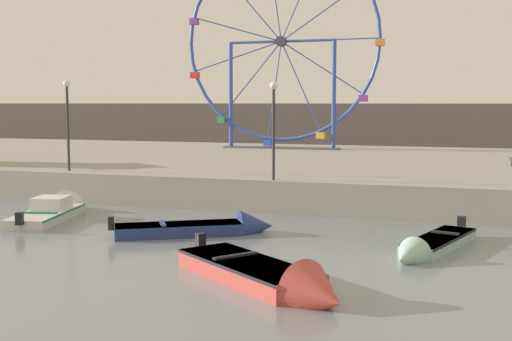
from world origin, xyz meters
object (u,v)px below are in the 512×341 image
at_px(motorboat_pale_grey, 58,209).
at_px(motorboat_faded_red, 274,279).
at_px(motorboat_navy_blue, 209,228).
at_px(promenade_lamp_near, 274,116).
at_px(motorboat_seafoam, 429,247).
at_px(ferris_wheel_blue_frame, 281,45).
at_px(promenade_lamp_far, 67,112).

distance_m(motorboat_pale_grey, motorboat_faded_red, 13.42).
height_order(motorboat_navy_blue, promenade_lamp_near, promenade_lamp_near).
xyz_separation_m(motorboat_seafoam, ferris_wheel_blue_frame, (-11.58, 23.81, 8.20)).
bearing_deg(motorboat_faded_red, motorboat_navy_blue, 161.90).
bearing_deg(motorboat_navy_blue, ferris_wheel_blue_frame, 69.23).
relative_size(ferris_wheel_blue_frame, promenade_lamp_near, 3.54).
height_order(motorboat_navy_blue, motorboat_pale_grey, motorboat_pale_grey).
bearing_deg(motorboat_faded_red, promenade_lamp_near, 143.76).
bearing_deg(motorboat_pale_grey, promenade_lamp_far, 15.12).
xyz_separation_m(motorboat_navy_blue, motorboat_pale_grey, (-7.12, 1.55, 0.03)).
bearing_deg(ferris_wheel_blue_frame, motorboat_faded_red, -73.93).
relative_size(motorboat_seafoam, promenade_lamp_near, 1.32).
distance_m(motorboat_faded_red, promenade_lamp_near, 11.95).
bearing_deg(promenade_lamp_far, promenade_lamp_near, -2.83).
height_order(motorboat_faded_red, ferris_wheel_blue_frame, ferris_wheel_blue_frame).
distance_m(motorboat_pale_grey, ferris_wheel_blue_frame, 23.32).
xyz_separation_m(motorboat_navy_blue, ferris_wheel_blue_frame, (-4.26, 23.21, 8.18)).
xyz_separation_m(motorboat_pale_grey, promenade_lamp_near, (7.87, 3.51, 3.68)).
relative_size(motorboat_navy_blue, promenade_lamp_near, 1.32).
distance_m(motorboat_navy_blue, motorboat_seafoam, 7.35).
distance_m(promenade_lamp_near, promenade_lamp_far, 10.04).
height_order(motorboat_navy_blue, motorboat_faded_red, motorboat_faded_red).
height_order(motorboat_pale_grey, promenade_lamp_near, promenade_lamp_near).
height_order(motorboat_seafoam, promenade_lamp_near, promenade_lamp_near).
bearing_deg(ferris_wheel_blue_frame, motorboat_seafoam, -64.06).
bearing_deg(motorboat_navy_blue, promenade_lamp_near, 50.32).
distance_m(motorboat_navy_blue, motorboat_pale_grey, 7.28).
bearing_deg(motorboat_faded_red, ferris_wheel_blue_frame, 142.72).
xyz_separation_m(motorboat_faded_red, promenade_lamp_near, (-3.34, 10.87, 3.67)).
relative_size(motorboat_pale_grey, ferris_wheel_blue_frame, 0.41).
relative_size(motorboat_navy_blue, ferris_wheel_blue_frame, 0.37).
bearing_deg(motorboat_pale_grey, motorboat_seafoam, -111.65).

